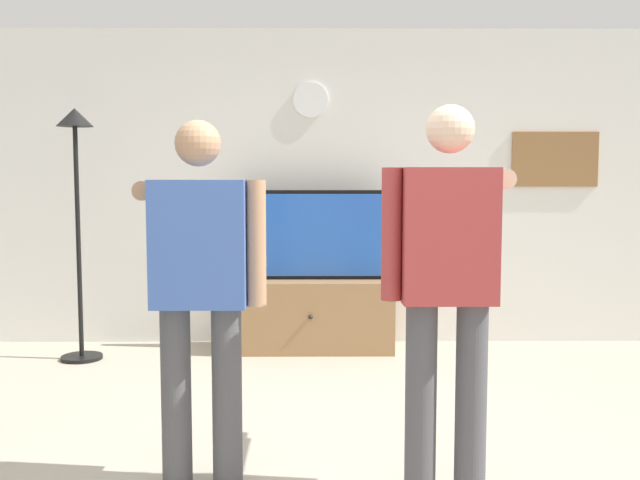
{
  "coord_description": "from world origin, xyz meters",
  "views": [
    {
      "loc": [
        -0.06,
        -3.22,
        1.44
      ],
      "look_at": [
        -0.03,
        1.2,
        1.05
      ],
      "focal_mm": 39.72,
      "sensor_mm": 36.0,
      "label": 1
    }
  ],
  "objects_px": {
    "wall_clock": "(310,100)",
    "person_standing_nearer_couch": "(447,279)",
    "tv_stand": "(310,315)",
    "framed_picture": "(555,159)",
    "floor_lamp": "(77,181)",
    "television": "(310,235)",
    "person_standing_nearer_lamp": "(200,280)"
  },
  "relations": [
    {
      "from": "wall_clock",
      "to": "person_standing_nearer_couch",
      "type": "distance_m",
      "value": 3.28
    },
    {
      "from": "wall_clock",
      "to": "person_standing_nearer_couch",
      "type": "height_order",
      "value": "wall_clock"
    },
    {
      "from": "wall_clock",
      "to": "person_standing_nearer_lamp",
      "type": "xyz_separation_m",
      "value": [
        -0.49,
        -2.87,
        -1.13
      ]
    },
    {
      "from": "framed_picture",
      "to": "television",
      "type": "bearing_deg",
      "value": -173.26
    },
    {
      "from": "tv_stand",
      "to": "floor_lamp",
      "type": "distance_m",
      "value": 2.15
    },
    {
      "from": "floor_lamp",
      "to": "person_standing_nearer_lamp",
      "type": "xyz_separation_m",
      "value": [
        1.32,
        -2.29,
        -0.44
      ]
    },
    {
      "from": "television",
      "to": "floor_lamp",
      "type": "height_order",
      "value": "floor_lamp"
    },
    {
      "from": "person_standing_nearer_lamp",
      "to": "person_standing_nearer_couch",
      "type": "distance_m",
      "value": 1.13
    },
    {
      "from": "wall_clock",
      "to": "person_standing_nearer_couch",
      "type": "xyz_separation_m",
      "value": [
        0.62,
        -3.02,
        -1.1
      ]
    },
    {
      "from": "television",
      "to": "framed_picture",
      "type": "bearing_deg",
      "value": 6.74
    },
    {
      "from": "wall_clock",
      "to": "floor_lamp",
      "type": "relative_size",
      "value": 0.15
    },
    {
      "from": "television",
      "to": "wall_clock",
      "type": "relative_size",
      "value": 4.37
    },
    {
      "from": "tv_stand",
      "to": "framed_picture",
      "type": "bearing_deg",
      "value": 7.98
    },
    {
      "from": "television",
      "to": "framed_picture",
      "type": "distance_m",
      "value": 2.21
    },
    {
      "from": "person_standing_nearer_lamp",
      "to": "tv_stand",
      "type": "bearing_deg",
      "value": 79.18
    },
    {
      "from": "television",
      "to": "person_standing_nearer_lamp",
      "type": "height_order",
      "value": "person_standing_nearer_lamp"
    },
    {
      "from": "wall_clock",
      "to": "person_standing_nearer_lamp",
      "type": "relative_size",
      "value": 0.18
    },
    {
      "from": "television",
      "to": "framed_picture",
      "type": "xyz_separation_m",
      "value": [
        2.11,
        0.25,
        0.63
      ]
    },
    {
      "from": "tv_stand",
      "to": "television",
      "type": "xyz_separation_m",
      "value": [
        0.0,
        0.05,
        0.67
      ]
    },
    {
      "from": "person_standing_nearer_couch",
      "to": "person_standing_nearer_lamp",
      "type": "bearing_deg",
      "value": 172.08
    },
    {
      "from": "television",
      "to": "framed_picture",
      "type": "relative_size",
      "value": 1.76
    },
    {
      "from": "television",
      "to": "wall_clock",
      "type": "bearing_deg",
      "value": 90.0
    },
    {
      "from": "tv_stand",
      "to": "framed_picture",
      "type": "relative_size",
      "value": 1.85
    },
    {
      "from": "wall_clock",
      "to": "floor_lamp",
      "type": "distance_m",
      "value": 2.03
    },
    {
      "from": "framed_picture",
      "to": "floor_lamp",
      "type": "relative_size",
      "value": 0.38
    },
    {
      "from": "floor_lamp",
      "to": "person_standing_nearer_couch",
      "type": "height_order",
      "value": "floor_lamp"
    },
    {
      "from": "television",
      "to": "framed_picture",
      "type": "height_order",
      "value": "framed_picture"
    },
    {
      "from": "tv_stand",
      "to": "floor_lamp",
      "type": "relative_size",
      "value": 0.69
    },
    {
      "from": "television",
      "to": "floor_lamp",
      "type": "relative_size",
      "value": 0.66
    },
    {
      "from": "person_standing_nearer_lamp",
      "to": "person_standing_nearer_couch",
      "type": "relative_size",
      "value": 0.97
    },
    {
      "from": "framed_picture",
      "to": "person_standing_nearer_lamp",
      "type": "bearing_deg",
      "value": -132.14
    },
    {
      "from": "person_standing_nearer_couch",
      "to": "television",
      "type": "bearing_deg",
      "value": 102.62
    }
  ]
}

